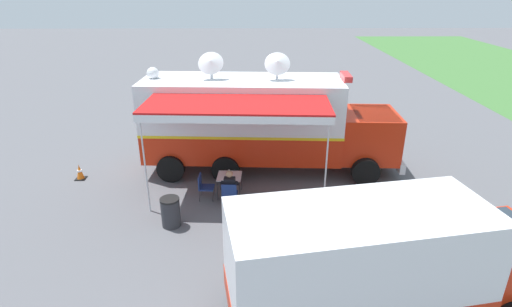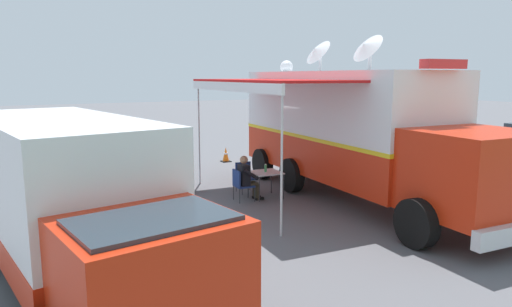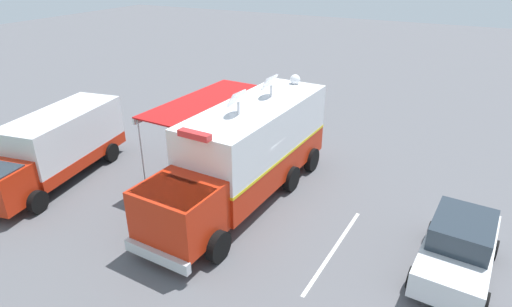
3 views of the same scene
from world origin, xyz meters
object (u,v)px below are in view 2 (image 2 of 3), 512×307
support_truck (71,202)px  folding_chair_beside_table (245,175)px  folding_chair_at_table (241,183)px  trash_bin (183,177)px  folding_table (266,174)px  water_bottle (266,168)px  traffic_cone (226,155)px  command_truck (354,129)px  seated_responder (247,177)px

support_truck → folding_chair_beside_table: bearing=-141.0°
folding_chair_at_table → trash_bin: 1.98m
folding_table → trash_bin: bearing=-42.1°
water_bottle → traffic_cone: bearing=-103.2°
water_bottle → command_truck: bearing=151.4°
water_bottle → support_truck: (5.44, 3.38, 0.55)m
folding_chair_beside_table → support_truck: (5.21, 4.23, 0.87)m
seated_responder → support_truck: 5.91m
command_truck → seated_responder: 3.23m
command_truck → support_truck: bearing=16.3°
seated_responder → folding_chair_beside_table: bearing=-113.0°
support_truck → trash_bin: bearing=-125.6°
traffic_cone → folding_table: bearing=76.8°
folding_chair_beside_table → support_truck: size_ratio=0.12×
traffic_cone → seated_responder: bearing=71.2°
folding_chair_beside_table → trash_bin: 1.80m
water_bottle → trash_bin: water_bottle is taller
command_truck → support_truck: command_truck is taller
traffic_cone → folding_chair_beside_table: bearing=72.0°
command_truck → trash_bin: 5.09m
folding_table → traffic_cone: bearing=-103.2°
traffic_cone → trash_bin: bearing=51.3°
folding_chair_at_table → water_bottle: bearing=-177.2°
command_truck → water_bottle: (2.13, -1.16, -1.11)m
water_bottle → support_truck: support_truck is taller
command_truck → seated_responder: (2.74, -1.11, -1.30)m
folding_chair_beside_table → support_truck: 6.77m
water_bottle → trash_bin: size_ratio=0.25×
folding_table → seated_responder: 0.61m
folding_chair_beside_table → folding_chair_at_table: bearing=57.3°
command_truck → folding_chair_at_table: size_ratio=11.04×
command_truck → traffic_cone: (0.83, -6.72, -1.67)m
command_truck → traffic_cone: size_ratio=16.56×
command_truck → seated_responder: bearing=-22.1°
traffic_cone → water_bottle: bearing=76.8°
folding_table → support_truck: 6.44m
folding_chair_beside_table → folding_table: bearing=105.2°
trash_bin → folding_chair_beside_table: bearing=153.3°
folding_table → support_truck: support_truck is taller
folding_table → command_truck: bearing=151.4°
folding_chair_beside_table → support_truck: support_truck is taller
folding_chair_at_table → support_truck: (4.64, 3.34, 0.87)m
folding_chair_at_table → folding_chair_beside_table: (-0.57, -0.89, 0.00)m
water_bottle → folding_chair_at_table: (0.80, 0.04, -0.32)m
water_bottle → folding_chair_at_table: 0.86m
folding_chair_at_table → folding_chair_beside_table: size_ratio=1.00×
folding_table → folding_chair_at_table: 0.82m
traffic_cone → folding_chair_at_table: bearing=69.4°
command_truck → traffic_cone: command_truck is taller
command_truck → folding_table: 2.74m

